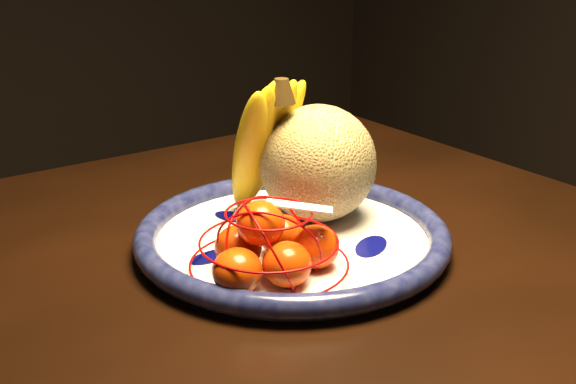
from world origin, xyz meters
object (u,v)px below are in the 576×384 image
dining_table (83,366)px  banana_bunch (260,141)px  cantaloupe (318,163)px  mandarin_bag (270,248)px  fruit_bowl (292,236)px

dining_table → banana_bunch: (0.27, 0.08, 0.19)m
cantaloupe → mandarin_bag: 0.17m
banana_bunch → dining_table: bearing=177.5°
dining_table → banana_bunch: 0.34m
mandarin_bag → cantaloupe: bearing=38.3°
fruit_bowl → mandarin_bag: bearing=-135.9°
fruit_bowl → banana_bunch: banana_bunch is taller
cantaloupe → fruit_bowl: bearing=-150.4°
mandarin_bag → dining_table: bearing=158.9°
dining_table → mandarin_bag: (0.20, -0.08, 0.12)m
dining_table → cantaloupe: size_ratio=10.29×
dining_table → fruit_bowl: 0.28m
banana_bunch → mandarin_bag: 0.18m
fruit_bowl → cantaloupe: (0.06, 0.03, 0.07)m
fruit_bowl → banana_bunch: size_ratio=1.92×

